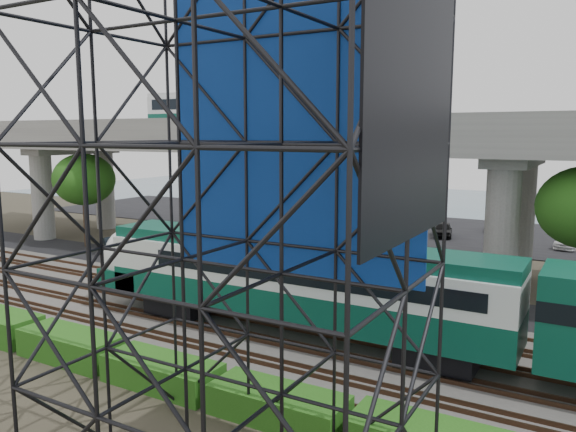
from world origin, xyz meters
The scene contains 13 objects.
ground centered at (0.00, 0.00, 0.00)m, with size 140.00×140.00×0.00m, color #474233.
ballast_bed centered at (0.00, 2.00, 0.10)m, with size 90.00×12.00×0.20m, color slate.
service_road centered at (0.00, 10.50, 0.04)m, with size 90.00×5.00×0.08m, color black.
parking_lot centered at (0.00, 34.00, 0.04)m, with size 90.00×18.00×0.08m, color black.
harbor_water centered at (0.00, 56.00, 0.01)m, with size 140.00×40.00×0.03m, color #466374.
rail_tracks centered at (0.00, 2.00, 0.28)m, with size 90.00×9.52×0.16m.
commuter_train centered at (5.15, 2.00, 2.88)m, with size 29.30×3.06×4.30m.
overpass centered at (-0.84, 16.00, 8.21)m, with size 80.00×12.00×12.40m.
scaffold_tower centered at (6.83, -7.98, 7.47)m, with size 9.36×6.36×15.00m.
hedge_strip centered at (1.01, -4.30, 0.56)m, with size 34.60×1.80×1.20m.
trees centered at (-4.67, 16.17, 5.57)m, with size 40.94×16.94×7.69m.
suv centered at (-2.40, 9.74, 0.79)m, with size 2.37×5.13×1.43m, color black.
parked_cars centered at (1.70, 33.67, 0.68)m, with size 39.92×9.62×1.30m.
Camera 1 is at (14.82, -19.02, 9.25)m, focal length 35.00 mm.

